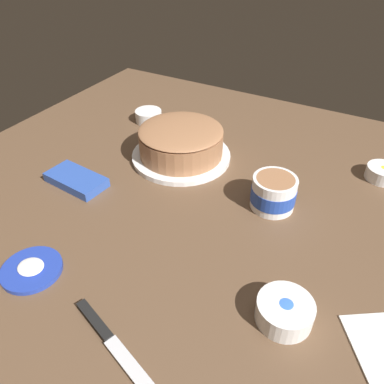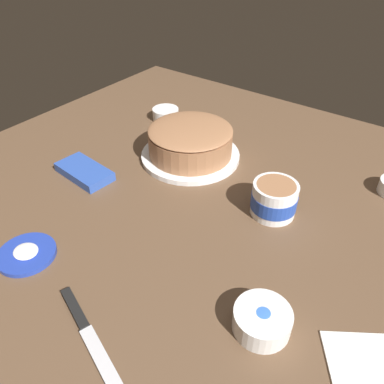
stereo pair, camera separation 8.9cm
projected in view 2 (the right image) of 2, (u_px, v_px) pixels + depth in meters
ground_plane at (193, 236)px, 0.83m from camera, size 1.54×1.54×0.00m
frosted_cake at (190, 143)px, 1.05m from camera, size 0.28×0.28×0.10m
frosting_tub at (274, 199)px, 0.86m from camera, size 0.11×0.11×0.08m
frosting_tub_lid at (27, 254)px, 0.78m from camera, size 0.12×0.12×0.02m
spreading_knife at (85, 329)px, 0.64m from camera, size 0.23×0.09×0.01m
sprinkle_bowl_blue at (262, 319)px, 0.63m from camera, size 0.10×0.10×0.04m
sprinkle_bowl_pink at (166, 114)px, 1.26m from camera, size 0.09×0.09×0.04m
candy_box_lower at (84, 172)px, 1.00m from camera, size 0.16×0.10×0.02m
paper_napkin at (380, 377)px, 0.58m from camera, size 0.21×0.21×0.01m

